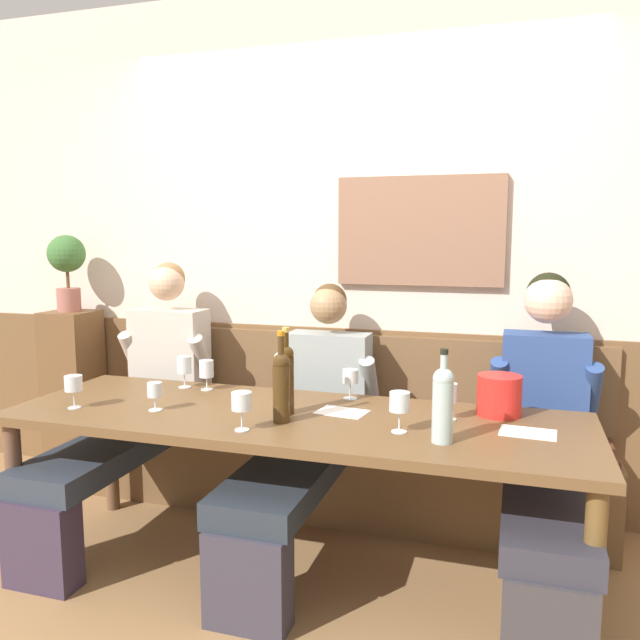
% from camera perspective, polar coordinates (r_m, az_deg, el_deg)
% --- Properties ---
extents(ground_plane, '(6.80, 6.80, 0.02)m').
position_cam_1_polar(ground_plane, '(2.89, -3.48, -23.36)').
color(ground_plane, '#9A7045').
rests_on(ground_plane, ground).
extents(room_wall_back, '(6.80, 0.12, 2.80)m').
position_cam_1_polar(room_wall_back, '(3.52, 2.76, 6.39)').
color(room_wall_back, beige).
rests_on(room_wall_back, ground).
extents(wood_wainscot_panel, '(6.80, 0.03, 0.97)m').
position_cam_1_polar(wood_wainscot_panel, '(3.61, 2.37, -8.39)').
color(wood_wainscot_panel, brown).
rests_on(wood_wainscot_panel, ground).
extents(wall_bench, '(2.77, 0.42, 0.94)m').
position_cam_1_polar(wall_bench, '(3.48, 1.43, -12.50)').
color(wall_bench, brown).
rests_on(wall_bench, ground).
extents(dining_table, '(2.47, 0.82, 0.72)m').
position_cam_1_polar(dining_table, '(2.75, -2.47, -9.90)').
color(dining_table, brown).
rests_on(dining_table, ground).
extents(person_left_seat, '(0.52, 1.25, 1.33)m').
position_cam_1_polar(person_left_seat, '(3.46, -16.12, -6.78)').
color(person_left_seat, '#372B3E').
rests_on(person_left_seat, ground).
extents(person_right_seat, '(0.53, 1.24, 1.23)m').
position_cam_1_polar(person_right_seat, '(3.03, -1.30, -9.60)').
color(person_right_seat, '#35323E').
rests_on(person_right_seat, ground).
extents(person_center_left_seat, '(0.49, 1.26, 1.31)m').
position_cam_1_polar(person_center_left_seat, '(2.91, 19.62, -9.48)').
color(person_center_left_seat, '#373437').
rests_on(person_center_left_seat, ground).
extents(ice_bucket, '(0.19, 0.19, 0.17)m').
position_cam_1_polar(ice_bucket, '(2.80, 15.82, -6.52)').
color(ice_bucket, red).
rests_on(ice_bucket, dining_table).
extents(wine_bottle_clear_water, '(0.07, 0.07, 0.38)m').
position_cam_1_polar(wine_bottle_clear_water, '(2.58, -3.50, -5.79)').
color(wine_bottle_clear_water, '#422C12').
rests_on(wine_bottle_clear_water, dining_table).
extents(wine_bottle_green_tall, '(0.08, 0.08, 0.35)m').
position_cam_1_polar(wine_bottle_green_tall, '(2.38, 11.00, -7.27)').
color(wine_bottle_green_tall, '#AAC3BD').
rests_on(wine_bottle_green_tall, dining_table).
extents(wine_bottle_amber_mid, '(0.07, 0.07, 0.37)m').
position_cam_1_polar(wine_bottle_amber_mid, '(2.69, -3.08, -5.12)').
color(wine_bottle_amber_mid, '#432A0C').
rests_on(wine_bottle_amber_mid, dining_table).
extents(wine_glass_near_bucket, '(0.07, 0.07, 0.14)m').
position_cam_1_polar(wine_glass_near_bucket, '(2.95, 2.75, -5.23)').
color(wine_glass_near_bucket, silver).
rests_on(wine_glass_near_bucket, dining_table).
extents(wine_glass_left_end, '(0.08, 0.08, 0.15)m').
position_cam_1_polar(wine_glass_left_end, '(2.99, -21.30, -5.46)').
color(wine_glass_left_end, silver).
rests_on(wine_glass_left_end, dining_table).
extents(wine_glass_right_end, '(0.07, 0.07, 0.15)m').
position_cam_1_polar(wine_glass_right_end, '(3.16, -10.18, -4.48)').
color(wine_glass_right_end, silver).
rests_on(wine_glass_right_end, dining_table).
extents(wine_glass_by_bottle, '(0.08, 0.08, 0.15)m').
position_cam_1_polar(wine_glass_by_bottle, '(2.50, -7.07, -7.42)').
color(wine_glass_by_bottle, silver).
rests_on(wine_glass_by_bottle, dining_table).
extents(wine_glass_mid_right, '(0.06, 0.06, 0.12)m').
position_cam_1_polar(wine_glass_mid_right, '(2.85, -14.64, -6.17)').
color(wine_glass_mid_right, silver).
rests_on(wine_glass_mid_right, dining_table).
extents(wine_glass_mid_left, '(0.07, 0.07, 0.16)m').
position_cam_1_polar(wine_glass_mid_left, '(3.23, -12.12, -4.12)').
color(wine_glass_mid_left, silver).
rests_on(wine_glass_mid_left, dining_table).
extents(wine_glass_center_front, '(0.06, 0.06, 0.15)m').
position_cam_1_polar(wine_glass_center_front, '(2.67, 11.56, -6.63)').
color(wine_glass_center_front, silver).
rests_on(wine_glass_center_front, dining_table).
extents(wine_glass_center_rear, '(0.08, 0.08, 0.16)m').
position_cam_1_polar(wine_glass_center_rear, '(2.48, 7.17, -7.48)').
color(wine_glass_center_rear, silver).
rests_on(wine_glass_center_rear, dining_table).
extents(tasting_sheet_left_guest, '(0.23, 0.18, 0.00)m').
position_cam_1_polar(tasting_sheet_left_guest, '(2.76, 1.97, -8.27)').
color(tasting_sheet_left_guest, white).
rests_on(tasting_sheet_left_guest, dining_table).
extents(tasting_sheet_right_guest, '(0.22, 0.16, 0.00)m').
position_cam_1_polar(tasting_sheet_right_guest, '(2.61, 18.20, -9.60)').
color(tasting_sheet_right_guest, white).
rests_on(tasting_sheet_right_guest, dining_table).
extents(corner_pedestal, '(0.28, 0.28, 1.02)m').
position_cam_1_polar(corner_pedestal, '(4.20, -21.26, -6.20)').
color(corner_pedestal, brown).
rests_on(corner_pedestal, ground).
extents(potted_plant, '(0.22, 0.22, 0.46)m').
position_cam_1_polar(potted_plant, '(4.09, -21.81, 4.79)').
color(potted_plant, '#A56355').
rests_on(potted_plant, corner_pedestal).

